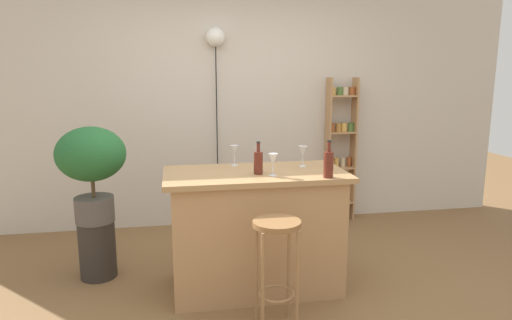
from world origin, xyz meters
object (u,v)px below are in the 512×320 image
wine_glass_right (303,152)px  potted_plant (91,162)px  pendant_globe_light (216,41)px  wine_glass_left (234,151)px  bar_stool (277,251)px  spice_shelf (341,145)px  bottle_wine_red (258,162)px  bottle_soda_blue (329,164)px  wine_glass_center (273,160)px  plant_stool (98,249)px

wine_glass_right → potted_plant: bearing=170.5°
pendant_globe_light → potted_plant: bearing=-134.2°
wine_glass_right → pendant_globe_light: bearing=111.2°
wine_glass_left → bar_stool: bearing=-79.5°
wine_glass_right → pendant_globe_light: 1.78m
bar_stool → wine_glass_left: 1.00m
bar_stool → potted_plant: potted_plant is taller
spice_shelf → pendant_globe_light: pendant_globe_light is taller
bar_stool → bottle_wine_red: 0.71m
bottle_wine_red → wine_glass_left: bearing=111.7°
bar_stool → wine_glass_left: wine_glass_left is taller
bar_stool → spice_shelf: spice_shelf is taller
bar_stool → bottle_soda_blue: size_ratio=2.74×
spice_shelf → wine_glass_right: size_ratio=9.84×
wine_glass_right → bottle_soda_blue: bearing=-79.9°
bar_stool → wine_glass_right: wine_glass_right is taller
bottle_wine_red → pendant_globe_light: pendant_globe_light is taller
bottle_wine_red → wine_glass_center: (0.09, -0.08, 0.03)m
bottle_soda_blue → bottle_wine_red: 0.51m
wine_glass_center → bar_stool: bearing=-98.8°
bottle_wine_red → wine_glass_left: size_ratio=1.48×
spice_shelf → potted_plant: (-2.49, -1.09, 0.11)m
pendant_globe_light → wine_glass_left: bearing=-89.2°
bottle_soda_blue → wine_glass_center: size_ratio=1.64×
bar_stool → wine_glass_center: 0.67m
bottle_soda_blue → wine_glass_left: size_ratio=1.64×
spice_shelf → plant_stool: 2.79m
bar_stool → pendant_globe_light: (-0.18, 2.13, 1.45)m
spice_shelf → plant_stool: bearing=-156.4°
potted_plant → wine_glass_center: bearing=-22.6°
plant_stool → bottle_wine_red: 1.55m
spice_shelf → bottle_wine_red: (-1.24, -1.57, 0.16)m
plant_stool → wine_glass_right: bearing=-9.5°
spice_shelf → wine_glass_center: spice_shelf is taller
plant_stool → wine_glass_center: size_ratio=2.91×
spice_shelf → wine_glass_center: (-1.14, -1.65, 0.19)m
bottle_wine_red → wine_glass_center: size_ratio=1.48×
pendant_globe_light → bottle_soda_blue: bearing=-71.2°
potted_plant → bottle_soda_blue: potted_plant is taller
plant_stool → wine_glass_left: bearing=-7.4°
bottle_soda_blue → potted_plant: bearing=158.4°
bottle_wine_red → wine_glass_center: bottle_wine_red is taller
bar_stool → bottle_soda_blue: bearing=35.3°
potted_plant → wine_glass_center: potted_plant is taller
bottle_soda_blue → wine_glass_center: 0.40m
wine_glass_right → pendant_globe_light: (-0.55, 1.41, 0.94)m
bar_stool → potted_plant: size_ratio=0.95×
bottle_wine_red → wine_glass_center: bearing=-40.6°
spice_shelf → pendant_globe_light: (-1.39, 0.05, 1.13)m
bar_stool → potted_plant: (-1.28, 1.00, 0.43)m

